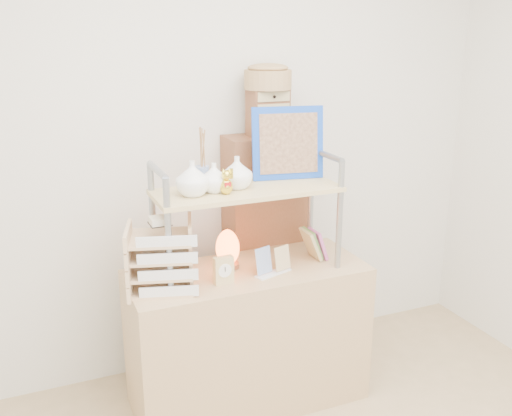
{
  "coord_description": "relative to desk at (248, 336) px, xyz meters",
  "views": [
    {
      "loc": [
        -0.98,
        -1.25,
        1.89
      ],
      "look_at": [
        0.05,
        1.2,
        1.07
      ],
      "focal_mm": 40.0,
      "sensor_mm": 36.0,
      "label": 1
    }
  ],
  "objects": [
    {
      "name": "room_shell",
      "position": [
        0.0,
        -0.81,
        1.32
      ],
      "size": [
        3.42,
        3.41,
        2.61
      ],
      "color": "silver",
      "rests_on": "ground"
    },
    {
      "name": "desk",
      "position": [
        0.0,
        0.0,
        0.0
      ],
      "size": [
        1.2,
        0.5,
        0.75
      ],
      "primitive_type": "cube",
      "color": "tan",
      "rests_on": "ground"
    },
    {
      "name": "cabinet",
      "position": [
        0.26,
        0.37,
        0.3
      ],
      "size": [
        0.45,
        0.25,
        1.35
      ],
      "primitive_type": "cube",
      "rotation": [
        0.0,
        0.0,
        -0.01
      ],
      "color": "brown",
      "rests_on": "ground"
    },
    {
      "name": "hutch",
      "position": [
        -0.03,
        0.01,
        0.83
      ],
      "size": [
        0.9,
        0.34,
        0.79
      ],
      "color": "#90969D",
      "rests_on": "desk"
    },
    {
      "name": "letter_tray",
      "position": [
        -0.44,
        -0.05,
        0.51
      ],
      "size": [
        0.35,
        0.34,
        0.35
      ],
      "color": "#DEB585",
      "rests_on": "desk"
    },
    {
      "name": "salt_lamp",
      "position": [
        -0.08,
        0.06,
        0.48
      ],
      "size": [
        0.13,
        0.12,
        0.2
      ],
      "color": "brown",
      "rests_on": "desk"
    },
    {
      "name": "desk_clock",
      "position": [
        -0.16,
        -0.11,
        0.44
      ],
      "size": [
        0.1,
        0.05,
        0.13
      ],
      "color": "tan",
      "rests_on": "desk"
    },
    {
      "name": "postcard_stand",
      "position": [
        0.1,
        -0.09,
        0.42
      ],
      "size": [
        0.21,
        0.11,
        0.14
      ],
      "color": "white",
      "rests_on": "desk"
    },
    {
      "name": "drawer_chest",
      "position": [
        0.26,
        0.35,
        1.1
      ],
      "size": [
        0.2,
        0.16,
        0.25
      ],
      "color": "brown",
      "rests_on": "cabinet"
    },
    {
      "name": "woven_basket",
      "position": [
        0.26,
        0.35,
        1.28
      ],
      "size": [
        0.25,
        0.25,
        0.1
      ],
      "primitive_type": "cylinder",
      "color": "#946B43",
      "rests_on": "drawer_chest"
    }
  ]
}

